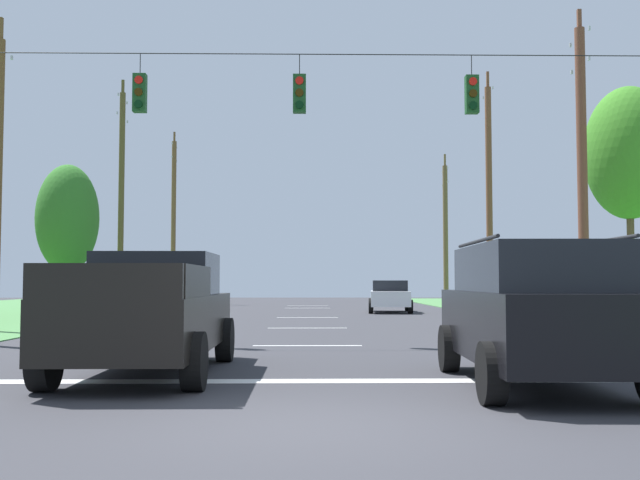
# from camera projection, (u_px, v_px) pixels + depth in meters

# --- Properties ---
(ground_plane) EXTENTS (120.00, 120.00, 0.00)m
(ground_plane) POSITION_uv_depth(u_px,v_px,m) (307.00, 425.00, 7.52)
(ground_plane) COLOR #333338
(stop_bar_stripe) EXTENTS (14.21, 0.45, 0.01)m
(stop_bar_stripe) POSITION_uv_depth(u_px,v_px,m) (307.00, 381.00, 10.85)
(stop_bar_stripe) COLOR white
(stop_bar_stripe) RESTS_ON ground
(lane_dash_0) EXTENTS (2.50, 0.15, 0.01)m
(lane_dash_0) POSITION_uv_depth(u_px,v_px,m) (307.00, 346.00, 16.84)
(lane_dash_0) COLOR white
(lane_dash_0) RESTS_ON ground
(lane_dash_1) EXTENTS (2.50, 0.15, 0.01)m
(lane_dash_1) POSITION_uv_depth(u_px,v_px,m) (307.00, 328.00, 23.20)
(lane_dash_1) COLOR white
(lane_dash_1) RESTS_ON ground
(lane_dash_2) EXTENTS (2.50, 0.15, 0.01)m
(lane_dash_2) POSITION_uv_depth(u_px,v_px,m) (308.00, 317.00, 29.98)
(lane_dash_2) COLOR white
(lane_dash_2) RESTS_ON ground
(lane_dash_3) EXTENTS (2.50, 0.15, 0.01)m
(lane_dash_3) POSITION_uv_depth(u_px,v_px,m) (308.00, 308.00, 40.68)
(lane_dash_3) COLOR white
(lane_dash_3) RESTS_ON ground
(lane_dash_4) EXTENTS (2.50, 0.15, 0.01)m
(lane_dash_4) POSITION_uv_depth(u_px,v_px,m) (308.00, 306.00, 44.80)
(lane_dash_4) COLOR white
(lane_dash_4) RESTS_ON ground
(overhead_signal_span) EXTENTS (17.47, 0.31, 7.66)m
(overhead_signal_span) POSITION_uv_depth(u_px,v_px,m) (305.00, 171.00, 18.07)
(overhead_signal_span) COLOR brown
(overhead_signal_span) RESTS_ON ground
(pickup_truck) EXTENTS (2.28, 5.40, 1.95)m
(pickup_truck) POSITION_uv_depth(u_px,v_px,m) (151.00, 313.00, 11.80)
(pickup_truck) COLOR black
(pickup_truck) RESTS_ON ground
(suv_black) EXTENTS (2.35, 4.87, 2.05)m
(suv_black) POSITION_uv_depth(u_px,v_px,m) (536.00, 311.00, 10.36)
(suv_black) COLOR black
(suv_black) RESTS_ON ground
(distant_car_crossing_white) EXTENTS (2.30, 4.44, 1.52)m
(distant_car_crossing_white) POSITION_uv_depth(u_px,v_px,m) (390.00, 296.00, 35.11)
(distant_car_crossing_white) COLOR silver
(distant_car_crossing_white) RESTS_ON ground
(utility_pole_mid_right) EXTENTS (0.31, 1.66, 9.93)m
(utility_pole_mid_right) POSITION_uv_depth(u_px,v_px,m) (582.00, 170.00, 22.58)
(utility_pole_mid_right) COLOR brown
(utility_pole_mid_right) RESTS_ON ground
(utility_pole_far_right) EXTENTS (0.30, 1.93, 11.54)m
(utility_pole_far_right) POSITION_uv_depth(u_px,v_px,m) (489.00, 195.00, 34.95)
(utility_pole_far_right) COLOR brown
(utility_pole_far_right) RESTS_ON ground
(utility_pole_near_left) EXTENTS (0.32, 1.98, 9.80)m
(utility_pole_near_left) POSITION_uv_depth(u_px,v_px,m) (446.00, 231.00, 47.82)
(utility_pole_near_left) COLOR brown
(utility_pole_near_left) RESTS_ON ground
(utility_pole_distant_right) EXTENTS (0.27, 1.96, 11.00)m
(utility_pole_distant_right) POSITION_uv_depth(u_px,v_px,m) (121.00, 195.00, 34.46)
(utility_pole_distant_right) COLOR brown
(utility_pole_distant_right) RESTS_ON ground
(utility_pole_distant_left) EXTENTS (0.31, 1.77, 11.48)m
(utility_pole_distant_left) POSITION_uv_depth(u_px,v_px,m) (174.00, 218.00, 48.90)
(utility_pole_distant_left) COLOR brown
(utility_pole_distant_left) RESTS_ON ground
(tree_roadside_right) EXTENTS (2.92, 2.92, 7.03)m
(tree_roadside_right) POSITION_uv_depth(u_px,v_px,m) (67.00, 219.00, 34.85)
(tree_roadside_right) COLOR brown
(tree_roadside_right) RESTS_ON ground
(tree_roadside_far_right) EXTENTS (2.95, 2.95, 8.12)m
(tree_roadside_far_right) POSITION_uv_depth(u_px,v_px,m) (629.00, 153.00, 24.99)
(tree_roadside_far_right) COLOR brown
(tree_roadside_far_right) RESTS_ON ground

